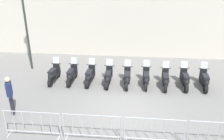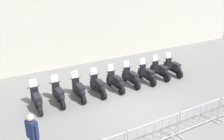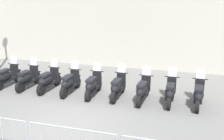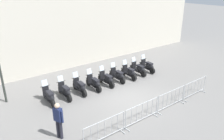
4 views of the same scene
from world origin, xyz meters
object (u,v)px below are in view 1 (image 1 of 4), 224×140
(motorcycle_2, at_px, (90,76))
(barrier_segment_3, at_px, (219,135))
(motorcycle_8, at_px, (204,80))
(officer_near_row_end, at_px, (10,94))
(motorcycle_0, at_px, (54,74))
(motorcycle_1, at_px, (72,75))
(motorcycle_7, at_px, (185,80))
(motorcycle_3, at_px, (108,77))
(street_lamp, at_px, (24,14))
(motorcycle_4, at_px, (127,78))
(barrier_segment_1, at_px, (92,128))
(barrier_segment_2, at_px, (154,131))
(motorcycle_5, at_px, (146,78))
(barrier_segment_0, at_px, (32,124))
(motorcycle_6, at_px, (165,79))

(motorcycle_2, height_order, barrier_segment_3, motorcycle_2)
(motorcycle_8, xyz_separation_m, officer_near_row_end, (-8.25, -4.27, 0.53))
(motorcycle_0, xyz_separation_m, motorcycle_1, (0.98, 0.16, 0.00))
(motorcycle_7, bearing_deg, motorcycle_2, -172.55)
(motorcycle_1, bearing_deg, officer_near_row_end, -112.15)
(motorcycle_2, bearing_deg, motorcycle_3, 4.29)
(motorcycle_0, bearing_deg, street_lamp, 146.53)
(motorcycle_1, height_order, motorcycle_4, same)
(motorcycle_0, height_order, motorcycle_1, same)
(street_lamp, bearing_deg, motorcycle_8, -1.98)
(motorcycle_1, xyz_separation_m, barrier_segment_1, (2.44, -4.22, 0.07))
(motorcycle_4, relative_size, barrier_segment_2, 0.82)
(motorcycle_5, bearing_deg, motorcycle_1, -172.78)
(motorcycle_4, xyz_separation_m, officer_near_row_end, (-4.33, -3.67, 0.53))
(motorcycle_1, bearing_deg, street_lamp, 158.07)
(motorcycle_5, height_order, motorcycle_8, same)
(motorcycle_1, distance_m, barrier_segment_1, 4.88)
(barrier_segment_1, bearing_deg, officer_near_row_end, 167.31)
(motorcycle_1, distance_m, barrier_segment_3, 7.73)
(barrier_segment_0, relative_size, barrier_segment_1, 1.00)
(motorcycle_3, bearing_deg, barrier_segment_2, -57.25)
(barrier_segment_3, bearing_deg, motorcycle_8, 89.18)
(motorcycle_1, relative_size, barrier_segment_1, 0.82)
(motorcycle_8, distance_m, barrier_segment_2, 5.34)
(street_lamp, height_order, officer_near_row_end, street_lamp)
(barrier_segment_1, xyz_separation_m, barrier_segment_3, (4.37, 0.57, 0.00))
(barrier_segment_0, distance_m, officer_near_row_end, 2.04)
(barrier_segment_1, relative_size, officer_near_row_end, 1.22)
(motorcycle_0, relative_size, barrier_segment_0, 0.82)
(motorcycle_8, bearing_deg, officer_near_row_end, -152.63)
(barrier_segment_0, bearing_deg, motorcycle_4, 60.67)
(motorcycle_3, relative_size, motorcycle_8, 1.00)
(motorcycle_2, relative_size, motorcycle_8, 1.00)
(motorcycle_2, xyz_separation_m, barrier_segment_1, (1.46, -4.33, 0.07))
(barrier_segment_2, distance_m, officer_near_row_end, 6.04)
(motorcycle_7, distance_m, barrier_segment_3, 4.50)
(motorcycle_5, relative_size, barrier_segment_2, 0.82)
(motorcycle_0, height_order, street_lamp, street_lamp)
(motorcycle_1, xyz_separation_m, motorcycle_6, (4.93, 0.54, 0.00))
(barrier_segment_0, distance_m, barrier_segment_1, 2.20)
(motorcycle_7, relative_size, barrier_segment_1, 0.82)
(motorcycle_1, distance_m, motorcycle_2, 0.99)
(motorcycle_0, bearing_deg, motorcycle_7, 7.58)
(motorcycle_7, relative_size, officer_near_row_end, 1.00)
(motorcycle_8, height_order, officer_near_row_end, officer_near_row_end)
(motorcycle_0, xyz_separation_m, street_lamp, (-2.13, 1.41, 2.87))
(motorcycle_6, bearing_deg, officer_near_row_end, -148.20)
(motorcycle_0, height_order, motorcycle_8, same)
(motorcycle_2, xyz_separation_m, motorcycle_7, (4.92, 0.64, 0.00))
(motorcycle_3, distance_m, barrier_segment_1, 4.43)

